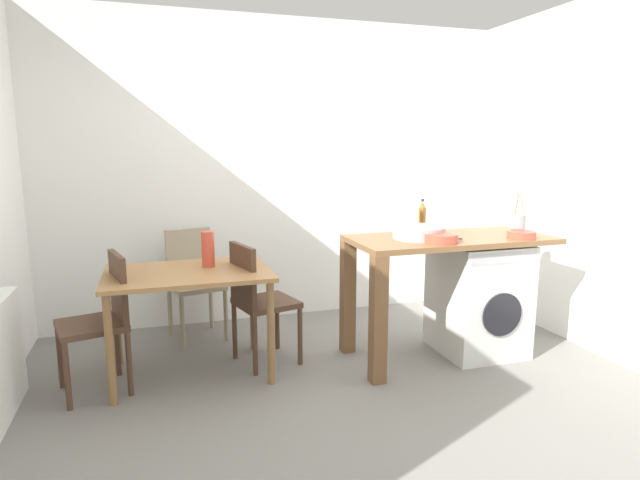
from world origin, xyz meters
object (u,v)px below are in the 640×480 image
at_px(dining_table, 188,285).
at_px(chair_opposite, 257,297).
at_px(utensil_crock, 518,223).
at_px(vase, 208,249).
at_px(washing_machine, 478,297).
at_px(colander, 521,234).
at_px(chair_person_seat, 103,315).
at_px(bottle_tall_green, 422,217).
at_px(mixing_bowl, 441,238).
at_px(chair_spare_by_wall, 193,277).

relative_size(dining_table, chair_opposite, 1.22).
bearing_deg(utensil_crock, dining_table, 175.79).
bearing_deg(vase, washing_machine, -9.58).
distance_m(washing_machine, utensil_crock, 0.67).
distance_m(utensil_crock, vase, 2.39).
bearing_deg(colander, utensil_crock, 56.30).
height_order(chair_person_seat, bottle_tall_green, bottle_tall_green).
distance_m(washing_machine, mixing_bowl, 0.73).
relative_size(chair_person_seat, bottle_tall_green, 3.49).
distance_m(chair_opposite, colander, 1.97).
relative_size(chair_person_seat, chair_spare_by_wall, 1.00).
relative_size(dining_table, chair_spare_by_wall, 1.22).
height_order(bottle_tall_green, colander, bottle_tall_green).
height_order(chair_spare_by_wall, utensil_crock, utensil_crock).
bearing_deg(chair_opposite, dining_table, -100.91).
bearing_deg(chair_person_seat, colander, -111.99).
bearing_deg(washing_machine, vase, 170.42).
distance_m(bottle_tall_green, utensil_crock, 0.76).
height_order(mixing_bowl, colander, mixing_bowl).
relative_size(mixing_bowl, colander, 1.17).
relative_size(chair_person_seat, vase, 3.57).
bearing_deg(colander, washing_machine, 130.74).
height_order(dining_table, vase, vase).
bearing_deg(mixing_bowl, chair_spare_by_wall, 143.06).
bearing_deg(chair_person_seat, vase, -90.05).
height_order(chair_person_seat, chair_spare_by_wall, same).
xyz_separation_m(mixing_bowl, vase, (-1.54, 0.54, -0.09)).
xyz_separation_m(chair_person_seat, bottle_tall_green, (2.35, 0.12, 0.53)).
distance_m(chair_spare_by_wall, washing_machine, 2.30).
xyz_separation_m(chair_opposite, vase, (-0.33, 0.07, 0.36)).
relative_size(chair_spare_by_wall, vase, 3.57).
bearing_deg(chair_person_seat, chair_opposite, -98.36).
bearing_deg(bottle_tall_green, colander, -42.56).
bearing_deg(vase, dining_table, -146.31).
height_order(dining_table, utensil_crock, utensil_crock).
distance_m(dining_table, mixing_bowl, 1.77).
relative_size(utensil_crock, colander, 1.50).
relative_size(bottle_tall_green, mixing_bowl, 1.10).
distance_m(dining_table, vase, 0.29).
distance_m(dining_table, chair_opposite, 0.50).
distance_m(washing_machine, bottle_tall_green, 0.76).
xyz_separation_m(chair_spare_by_wall, vase, (0.07, -0.67, 0.36)).
relative_size(chair_person_seat, colander, 4.50).
bearing_deg(chair_spare_by_wall, colander, 138.17).
distance_m(chair_opposite, mixing_bowl, 1.37).
relative_size(chair_opposite, washing_machine, 1.05).
bearing_deg(dining_table, chair_opposite, 3.73).
xyz_separation_m(chair_person_seat, chair_opposite, (1.03, 0.11, 0.00)).
xyz_separation_m(chair_opposite, bottle_tall_green, (1.32, 0.01, 0.53)).
height_order(chair_opposite, utensil_crock, utensil_crock).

